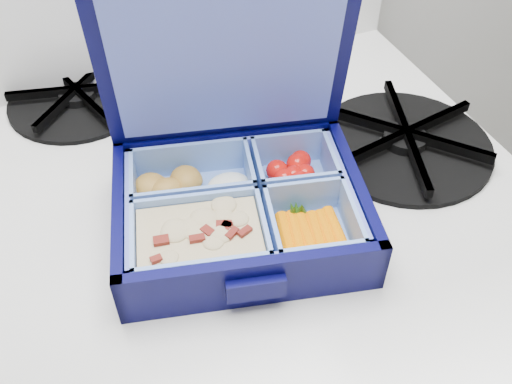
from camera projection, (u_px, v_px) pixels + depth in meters
name	position (u px, v px, depth m)	size (l,w,h in m)	color
bento_box	(240.00, 210.00, 0.55)	(0.23, 0.18, 0.06)	#030337
burner_grate	(405.00, 137.00, 0.65)	(0.20, 0.20, 0.03)	black
burner_grate_rear	(77.00, 96.00, 0.71)	(0.17, 0.17, 0.02)	black
fork	(276.00, 122.00, 0.68)	(0.02, 0.17, 0.01)	silver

